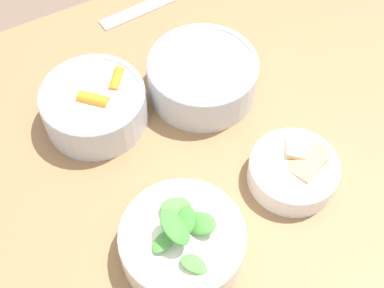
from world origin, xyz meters
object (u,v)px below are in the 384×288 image
Objects in this scene: bowl_carrots at (94,105)px; bowl_cookies at (294,170)px; bowl_beans_hotdog at (203,77)px; bowl_greens at (182,241)px.

bowl_cookies is (0.21, -0.24, -0.01)m from bowl_carrots.
bowl_beans_hotdog is at bearing 98.61° from bowl_cookies.
bowl_greens is at bearing -173.45° from bowl_cookies.
bowl_carrots is 1.24× the size of bowl_cookies.
bowl_cookies is (0.03, -0.21, -0.01)m from bowl_beans_hotdog.
bowl_greens is 0.94× the size of bowl_beans_hotdog.
bowl_greens is 0.29m from bowl_beans_hotdog.
bowl_beans_hotdog is (0.18, -0.03, -0.00)m from bowl_carrots.
bowl_carrots is 0.97× the size of bowl_greens.
bowl_beans_hotdog is at bearing 55.02° from bowl_greens.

